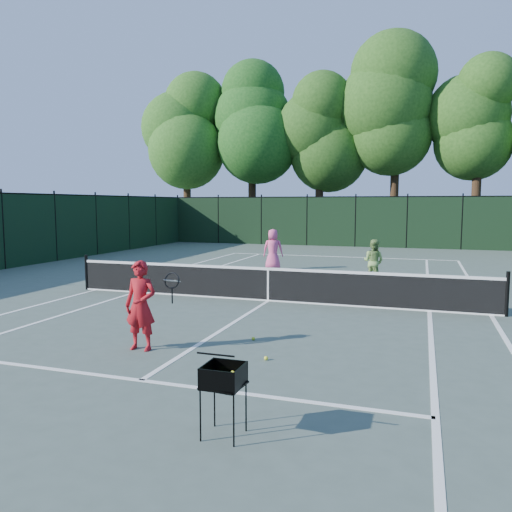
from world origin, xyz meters
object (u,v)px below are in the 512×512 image
(player_pink, at_px, (273,249))
(loose_ball_near_cart, at_px, (266,358))
(ball_hopper, at_px, (223,377))
(player_green, at_px, (373,261))
(coach, at_px, (141,305))
(loose_ball_midcourt, at_px, (253,339))

(player_pink, bearing_deg, loose_ball_near_cart, 95.94)
(ball_hopper, height_order, loose_ball_near_cart, ball_hopper)
(player_green, height_order, loose_ball_near_cart, player_green)
(coach, bearing_deg, loose_ball_near_cart, 0.91)
(coach, height_order, player_green, coach)
(coach, xyz_separation_m, loose_ball_near_cart, (2.31, 0.12, -0.77))
(coach, relative_size, loose_ball_near_cart, 23.68)
(loose_ball_midcourt, bearing_deg, player_pink, 104.47)
(player_green, relative_size, ball_hopper, 1.76)
(loose_ball_near_cart, bearing_deg, player_pink, 105.99)
(player_green, relative_size, loose_ball_near_cart, 21.47)
(ball_hopper, distance_m, loose_ball_midcourt, 4.03)
(player_pink, height_order, ball_hopper, player_pink)
(player_green, xyz_separation_m, ball_hopper, (-0.56, -11.59, -0.04))
(player_green, distance_m, ball_hopper, 11.61)
(ball_hopper, distance_m, loose_ball_near_cart, 2.87)
(coach, distance_m, ball_hopper, 3.76)
(player_pink, relative_size, loose_ball_midcourt, 23.81)
(ball_hopper, xyz_separation_m, loose_ball_midcourt, (-0.96, 3.86, -0.66))
(loose_ball_near_cart, distance_m, loose_ball_midcourt, 1.24)
(coach, height_order, loose_ball_near_cart, coach)
(coach, xyz_separation_m, player_pink, (-0.88, 11.23, 0.00))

